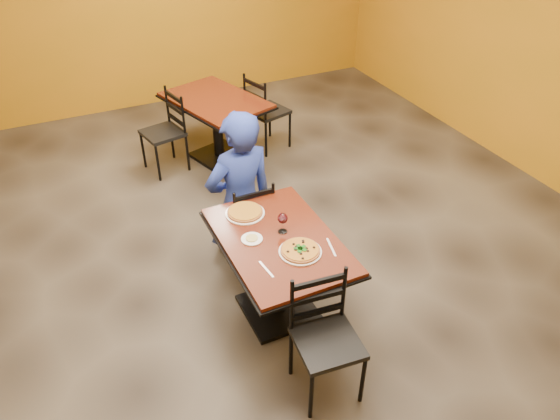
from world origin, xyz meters
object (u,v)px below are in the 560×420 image
chair_second_left (163,133)px  plate_main (300,252)px  table_main (279,259)px  pizza_far (245,212)px  pizza_main (300,250)px  chair_main_near (328,343)px  chair_main_far (248,219)px  diner (240,182)px  wine_glass (283,222)px  chair_second_right (268,112)px  table_second (216,114)px  plate_far (245,213)px  side_plate (252,239)px

chair_second_left → plate_main: (0.29, -2.80, 0.30)m
table_main → pizza_far: bearing=104.8°
pizza_far → pizza_main: bearing=-73.4°
chair_main_near → chair_second_left: (-0.20, 3.40, 0.00)m
chair_main_far → diner: 0.33m
plate_main → wine_glass: (-0.01, 0.27, 0.08)m
chair_second_left → chair_second_right: chair_second_right is taller
chair_main_far → pizza_far: size_ratio=3.01×
table_second → chair_main_near: bearing=-97.5°
pizza_main → chair_second_left: bearing=95.9°
chair_main_near → plate_main: bearing=86.8°
table_second → plate_main: 2.83m
plate_main → chair_main_far: bearing=91.7°
chair_main_far → pizza_far: 0.52m
table_main → plate_far: (-0.10, 0.40, 0.20)m
chair_main_near → plate_far: bearing=99.8°
table_main → chair_main_near: chair_main_near is taller
table_main → side_plate: size_ratio=7.69×
chair_main_far → chair_second_right: size_ratio=0.90×
chair_second_left → plate_far: 2.23m
pizza_far → chair_second_left: bearing=92.9°
plate_far → wine_glass: 0.38m
table_main → table_second: same height
pizza_main → table_second: bearing=82.8°
table_second → pizza_main: (-0.35, -2.80, 0.21)m
chair_main_far → side_plate: chair_main_far is taller
diner → plate_main: bearing=83.9°
table_second → diner: diner is taller
diner → plate_far: 0.58m
wine_glass → chair_main_far: bearing=91.4°
chair_main_near → chair_main_far: chair_main_near is taller
chair_second_right → chair_main_near: bearing=146.4°
chair_main_far → plate_far: chair_main_far is taller
chair_second_left → wine_glass: bearing=-5.9°
chair_main_far → chair_second_left: 1.87m
chair_main_near → diner: diner is taller
chair_main_far → side_plate: (-0.23, -0.67, 0.33)m
table_main → plate_far: plate_far is taller
chair_second_left → wine_glass: wine_glass is taller
table_second → side_plate: (-0.61, -2.52, 0.20)m
plate_main → plate_far: (-0.18, 0.60, 0.00)m
chair_second_left → chair_second_right: (1.29, 0.00, 0.01)m
wine_glass → table_second: bearing=81.8°
chair_second_left → pizza_far: 2.23m
chair_main_near → chair_second_right: bearing=77.8°
chair_second_right → table_second: bearing=74.2°
chair_second_right → plate_far: (-1.18, -2.20, 0.29)m
chair_main_near → wine_glass: bearing=90.2°
chair_main_far → chair_second_left: size_ratio=0.93×
table_main → chair_main_far: size_ratio=1.46×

